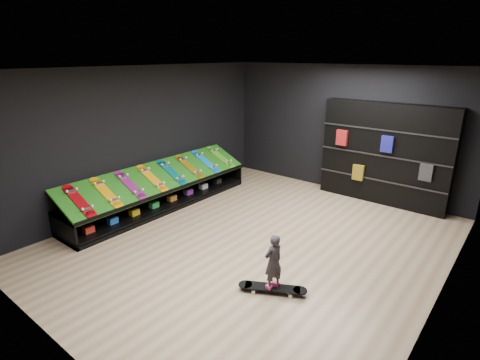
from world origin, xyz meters
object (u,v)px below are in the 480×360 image
Objects in this scene: back_shelving at (385,154)px; floor_skateboard at (272,289)px; child at (273,272)px; display_rack at (162,196)px.

back_shelving is 2.85× the size of floor_skateboard.
back_shelving is at bearing -163.21° from child.
child is (0.04, -4.42, -0.78)m from back_shelving.
floor_skateboard is at bearing -16.60° from display_rack.
display_rack is at bearing -137.68° from back_shelving.
back_shelving is 4.49m from child.
floor_skateboard is 2.00× the size of child.
back_shelving reaches higher than floor_skateboard.
display_rack is 1.61× the size of back_shelving.
display_rack is 4.59× the size of floor_skateboard.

